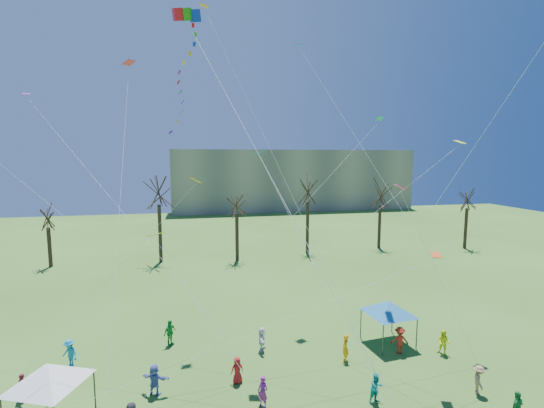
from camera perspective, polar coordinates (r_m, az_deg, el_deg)
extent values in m
cube|color=gray|center=(97.85, 3.05, 3.71)|extent=(60.00, 14.00, 15.00)
cylinder|color=black|center=(53.15, -30.48, -5.65)|extent=(0.44, 0.44, 4.82)
cylinder|color=black|center=(49.75, -16.50, -4.27)|extent=(0.44, 0.44, 7.36)
cylinder|color=black|center=(48.70, -5.29, -5.03)|extent=(0.44, 0.44, 6.06)
cylinder|color=black|center=(52.96, 5.36, -3.51)|extent=(0.44, 0.44, 7.04)
cylinder|color=black|center=(57.23, 15.87, -3.31)|extent=(0.44, 0.44, 6.33)
cylinder|color=black|center=(61.71, 27.14, -3.29)|extent=(0.44, 0.44, 5.90)
cube|color=red|center=(24.30, -14.01, 25.96)|extent=(0.69, 1.01, 0.93)
cube|color=#1E8812|center=(24.30, -12.76, 26.00)|extent=(0.69, 1.01, 0.93)
cube|color=#0E2BB8|center=(24.30, -11.51, 26.03)|extent=(0.69, 1.01, 0.93)
cylinder|color=white|center=(16.32, 1.80, 0.40)|extent=(0.02, 0.02, 24.59)
cylinder|color=#3F3F44|center=(25.39, -30.66, -22.37)|extent=(0.10, 0.10, 2.25)
cylinder|color=#3F3F44|center=(23.82, -25.14, -24.10)|extent=(0.10, 0.10, 2.25)
pyramid|color=white|center=(22.90, -30.58, -21.17)|extent=(3.96, 3.96, 0.96)
cylinder|color=#3F3F44|center=(27.79, 16.36, -19.05)|extent=(0.08, 0.08, 2.20)
cylinder|color=#3F3F44|center=(29.32, 20.96, -17.80)|extent=(0.08, 0.08, 2.20)
cylinder|color=#3F3F44|center=(29.84, 13.23, -17.06)|extent=(0.08, 0.08, 2.20)
cylinder|color=#3F3F44|center=(31.27, 17.65, -16.05)|extent=(0.08, 0.08, 2.20)
pyramid|color=#216BA6|center=(28.91, 17.17, -14.62)|extent=(4.17, 4.17, 0.94)
imported|color=#1C803C|center=(24.54, 32.97, -24.34)|extent=(1.09, 0.76, 1.71)
imported|color=#8C2383|center=(22.39, -1.39, -26.43)|extent=(0.72, 0.73, 1.69)
imported|color=#0A9798|center=(23.37, 15.46, -25.17)|extent=(0.93, 0.79, 1.65)
imported|color=#A07D57|center=(26.07, 28.70, -22.21)|extent=(1.01, 1.22, 1.64)
imported|color=#D14562|center=(26.54, -33.46, -22.06)|extent=(0.83, 0.98, 1.57)
imported|color=#5666BB|center=(24.15, -17.27, -23.94)|extent=(1.70, 1.16, 1.76)
imported|color=red|center=(24.34, -5.26, -23.64)|extent=(0.85, 0.64, 1.57)
imported|color=orange|center=(26.71, 10.97, -20.50)|extent=(0.61, 0.75, 1.79)
imported|color=#FAFD1A|center=(29.40, 24.44, -18.45)|extent=(1.02, 1.04, 1.69)
imported|color=#1681B7|center=(28.68, -28.17, -19.21)|extent=(1.33, 1.22, 1.80)
imported|color=green|center=(29.07, -15.13, -18.18)|extent=(1.04, 1.11, 1.84)
imported|color=white|center=(27.55, -1.53, -19.63)|extent=(0.87, 1.61, 1.65)
imported|color=#B02416|center=(28.48, 18.67, -18.86)|extent=(1.35, 1.04, 1.85)
cube|color=#D72346|center=(26.66, -20.74, 19.29)|extent=(0.91, 0.91, 0.24)
cylinder|color=white|center=(19.80, -22.08, -2.25)|extent=(0.01, 0.01, 21.68)
cube|color=#C3DD17|center=(18.48, -17.18, -4.40)|extent=(0.76, 0.74, 0.17)
cylinder|color=white|center=(17.54, -7.92, -19.17)|extent=(0.01, 0.01, 10.70)
cube|color=#16AA8B|center=(23.87, -1.90, 7.75)|extent=(0.81, 0.67, 0.27)
cylinder|color=white|center=(19.85, 6.85, -10.00)|extent=(0.01, 0.01, 16.69)
cube|color=#2A78F2|center=(34.74, 4.15, 22.76)|extent=(0.96, 0.89, 0.19)
cylinder|color=white|center=(26.41, 15.96, 4.09)|extent=(0.01, 0.01, 28.10)
cube|color=#D24F1A|center=(23.97, 23.45, -7.02)|extent=(0.76, 0.85, 0.19)
cylinder|color=white|center=(20.20, -2.24, -18.59)|extent=(0.01, 0.01, 22.16)
cube|color=#CDEB37|center=(30.30, 26.43, 8.36)|extent=(0.79, 0.90, 0.28)
cylinder|color=white|center=(22.74, 8.54, -6.79)|extent=(0.01, 0.01, 25.92)
cube|color=purple|center=(33.48, -33.06, 13.73)|extent=(0.67, 0.78, 0.20)
cylinder|color=white|center=(25.33, -21.10, -1.77)|extent=(0.01, 0.01, 25.35)
cube|color=orange|center=(33.27, -10.15, 27.30)|extent=(0.64, 0.51, 0.26)
cylinder|color=white|center=(24.89, 0.50, 6.68)|extent=(0.01, 0.01, 28.07)
cube|color=#DB246A|center=(22.28, 18.78, 2.43)|extent=(0.67, 0.55, 0.31)
cylinder|color=white|center=(23.46, 23.97, -10.35)|extent=(0.01, 0.01, 10.86)
cube|color=orange|center=(20.38, -11.43, 3.55)|extent=(0.73, 0.67, 0.34)
cylinder|color=white|center=(22.41, -23.53, -10.54)|extent=(0.01, 0.01, 14.06)
cube|color=teal|center=(30.17, 15.91, 12.28)|extent=(0.57, 0.66, 0.28)
cylinder|color=white|center=(24.74, 1.77, -3.44)|extent=(0.01, 0.01, 22.49)
cylinder|color=white|center=(21.67, -26.32, -4.03)|extent=(0.01, 0.01, 22.00)
cylinder|color=white|center=(23.09, 26.16, 4.38)|extent=(0.01, 0.01, 24.85)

